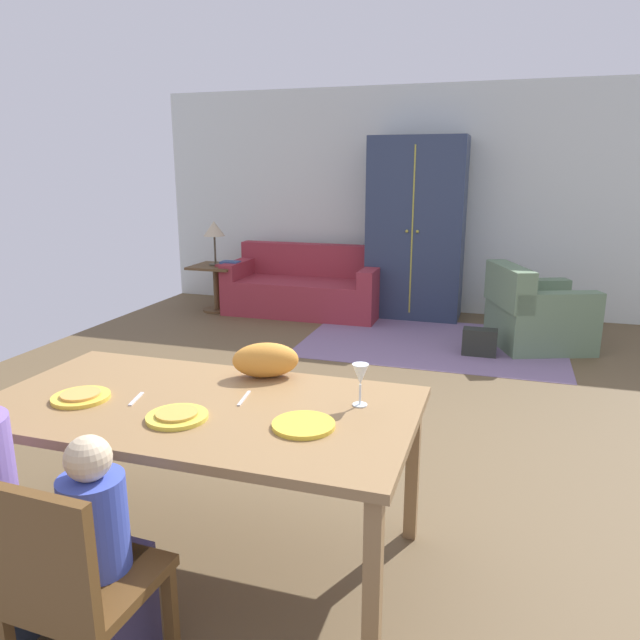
{
  "coord_description": "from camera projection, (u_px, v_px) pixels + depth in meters",
  "views": [
    {
      "loc": [
        0.94,
        -3.44,
        1.75
      ],
      "look_at": [
        -0.12,
        -0.1,
        0.85
      ],
      "focal_mm": 33.4,
      "sensor_mm": 36.0,
      "label": 1
    }
  ],
  "objects": [
    {
      "name": "handbag",
      "position": [
        480.0,
        342.0,
        5.68
      ],
      "size": [
        0.32,
        0.16,
        0.26
      ],
      "primitive_type": "cube",
      "color": "#252823",
      "rests_on": "ground_plane"
    },
    {
      "name": "plate_near_child",
      "position": [
        177.0,
        417.0,
        2.41
      ],
      "size": [
        0.25,
        0.25,
        0.02
      ],
      "primitive_type": "cylinder",
      "color": "yellow",
      "rests_on": "dining_table"
    },
    {
      "name": "side_table",
      "position": [
        216.0,
        281.0,
        7.4
      ],
      "size": [
        0.56,
        0.56,
        0.58
      ],
      "color": "brown",
      "rests_on": "ground_plane"
    },
    {
      "name": "fork",
      "position": [
        136.0,
        399.0,
        2.61
      ],
      "size": [
        0.05,
        0.15,
        0.01
      ],
      "primitive_type": "cube",
      "rotation": [
        0.0,
        0.0,
        0.23
      ],
      "color": "silver",
      "rests_on": "dining_table"
    },
    {
      "name": "book_upper",
      "position": [
        230.0,
        262.0,
        7.3
      ],
      "size": [
        0.22,
        0.16,
        0.03
      ],
      "primitive_type": "cube",
      "color": "#334F81",
      "rests_on": "book_lower"
    },
    {
      "name": "dining_table",
      "position": [
        200.0,
        417.0,
        2.59
      ],
      "size": [
        1.87,
        0.99,
        0.76
      ],
      "color": "olive",
      "rests_on": "ground_plane"
    },
    {
      "name": "pizza_near_man",
      "position": [
        81.0,
        394.0,
        2.61
      ],
      "size": [
        0.17,
        0.17,
        0.01
      ],
      "primitive_type": "cylinder",
      "color": "#E29E4A",
      "rests_on": "plate_near_man"
    },
    {
      "name": "couch",
      "position": [
        306.0,
        289.0,
        7.34
      ],
      "size": [
        1.88,
        0.86,
        0.82
      ],
      "color": "maroon",
      "rests_on": "ground_plane"
    },
    {
      "name": "ground_plane",
      "position": [
        365.0,
        407.0,
        4.51
      ],
      "size": [
        6.94,
        6.55,
        0.02
      ],
      "primitive_type": "cube",
      "color": "brown"
    },
    {
      "name": "wine_glass",
      "position": [
        360.0,
        376.0,
        2.51
      ],
      "size": [
        0.07,
        0.07,
        0.19
      ],
      "color": "silver",
      "rests_on": "dining_table"
    },
    {
      "name": "dining_chair_child",
      "position": [
        69.0,
        583.0,
        1.85
      ],
      "size": [
        0.44,
        0.44,
        0.87
      ],
      "color": "brown",
      "rests_on": "ground_plane"
    },
    {
      "name": "area_rug",
      "position": [
        433.0,
        342.0,
        6.13
      ],
      "size": [
        2.6,
        1.8,
        0.01
      ],
      "primitive_type": "cube",
      "color": "slate",
      "rests_on": "ground_plane"
    },
    {
      "name": "back_wall",
      "position": [
        430.0,
        201.0,
        7.24
      ],
      "size": [
        6.94,
        0.1,
        2.7
      ],
      "primitive_type": "cube",
      "color": "silver",
      "rests_on": "ground_plane"
    },
    {
      "name": "plate_near_woman",
      "position": [
        304.0,
        425.0,
        2.33
      ],
      "size": [
        0.25,
        0.25,
        0.02
      ],
      "primitive_type": "cylinder",
      "color": "yellow",
      "rests_on": "dining_table"
    },
    {
      "name": "person_child",
      "position": [
        106.0,
        566.0,
        2.02
      ],
      "size": [
        0.22,
        0.29,
        0.92
      ],
      "color": "#3D3558",
      "rests_on": "ground_plane"
    },
    {
      "name": "plate_near_man",
      "position": [
        81.0,
        397.0,
        2.61
      ],
      "size": [
        0.25,
        0.25,
        0.02
      ],
      "primitive_type": "cylinder",
      "color": "yellow",
      "rests_on": "dining_table"
    },
    {
      "name": "cat",
      "position": [
        266.0,
        360.0,
        2.88
      ],
      "size": [
        0.36,
        0.27,
        0.17
      ],
      "primitive_type": "ellipsoid",
      "rotation": [
        0.0,
        0.0,
        0.39
      ],
      "color": "orange",
      "rests_on": "dining_table"
    },
    {
      "name": "pizza_near_child",
      "position": [
        177.0,
        413.0,
        2.4
      ],
      "size": [
        0.17,
        0.17,
        0.01
      ],
      "primitive_type": "cylinder",
      "color": "gold",
      "rests_on": "plate_near_child"
    },
    {
      "name": "table_lamp",
      "position": [
        214.0,
        230.0,
        7.24
      ],
      "size": [
        0.26,
        0.26,
        0.54
      ],
      "color": "#433B2B",
      "rests_on": "side_table"
    },
    {
      "name": "book_lower",
      "position": [
        226.0,
        265.0,
        7.25
      ],
      "size": [
        0.22,
        0.16,
        0.03
      ],
      "primitive_type": "cube",
      "color": "maroon",
      "rests_on": "side_table"
    },
    {
      "name": "armchair",
      "position": [
        535.0,
        315.0,
        5.94
      ],
      "size": [
        1.11,
        1.1,
        0.82
      ],
      "color": "#627C5C",
      "rests_on": "ground_plane"
    },
    {
      "name": "armoire",
      "position": [
        416.0,
        229.0,
        6.98
      ],
      "size": [
        1.1,
        0.59,
        2.1
      ],
      "color": "#2B3752",
      "rests_on": "ground_plane"
    },
    {
      "name": "knife",
      "position": [
        244.0,
        398.0,
        2.62
      ],
      "size": [
        0.04,
        0.17,
        0.01
      ],
      "primitive_type": "cube",
      "rotation": [
        0.0,
        0.0,
        0.14
      ],
      "color": "silver",
      "rests_on": "dining_table"
    }
  ]
}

